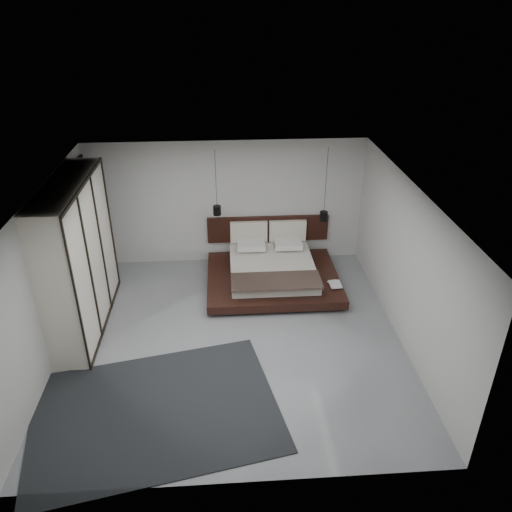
{
  "coord_description": "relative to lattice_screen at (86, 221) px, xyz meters",
  "views": [
    {
      "loc": [
        -0.08,
        -7.25,
        5.57
      ],
      "look_at": [
        0.5,
        1.2,
        1.02
      ],
      "focal_mm": 35.0,
      "sensor_mm": 36.0,
      "label": 1
    }
  ],
  "objects": [
    {
      "name": "wall_front",
      "position": [
        2.95,
        -5.45,
        0.1
      ],
      "size": [
        6.0,
        0.0,
        6.0
      ],
      "primitive_type": "plane",
      "rotation": [
        -1.57,
        0.0,
        0.0
      ],
      "color": "#BBBBB8",
      "rests_on": "floor"
    },
    {
      "name": "pendant_right",
      "position": [
        4.97,
        -0.11,
        0.03
      ],
      "size": [
        0.17,
        0.17,
        1.59
      ],
      "color": "black",
      "rests_on": "ceiling"
    },
    {
      "name": "floor",
      "position": [
        2.95,
        -2.45,
        -1.3
      ],
      "size": [
        6.0,
        6.0,
        0.0
      ],
      "primitive_type": "plane",
      "color": "gray",
      "rests_on": "ground"
    },
    {
      "name": "book_upper",
      "position": [
        4.95,
        -1.22,
        -1.01
      ],
      "size": [
        0.24,
        0.32,
        0.02
      ],
      "primitive_type": "imported",
      "rotation": [
        0.0,
        0.0,
        0.02
      ],
      "color": "#99724C",
      "rests_on": "book_lower"
    },
    {
      "name": "wall_back",
      "position": [
        2.95,
        0.55,
        0.1
      ],
      "size": [
        6.0,
        0.0,
        6.0
      ],
      "primitive_type": "plane",
      "rotation": [
        1.57,
        0.0,
        0.0
      ],
      "color": "#BBBBB8",
      "rests_on": "floor"
    },
    {
      "name": "book_lower",
      "position": [
        4.97,
        -1.19,
        -1.03
      ],
      "size": [
        0.28,
        0.32,
        0.03
      ],
      "primitive_type": "imported",
      "rotation": [
        0.0,
        0.0,
        0.34
      ],
      "color": "#99724C",
      "rests_on": "bed"
    },
    {
      "name": "rug",
      "position": [
        1.75,
        -4.15,
        -1.29
      ],
      "size": [
        4.03,
        3.23,
        0.02
      ],
      "primitive_type": "cube",
      "rotation": [
        0.0,
        0.0,
        0.2
      ],
      "color": "black",
      "rests_on": "floor"
    },
    {
      "name": "bed",
      "position": [
        3.85,
        -0.54,
        -1.02
      ],
      "size": [
        2.74,
        2.37,
        1.07
      ],
      "color": "black",
      "rests_on": "floor"
    },
    {
      "name": "wall_left",
      "position": [
        -0.05,
        -2.45,
        0.1
      ],
      "size": [
        0.0,
        6.0,
        6.0
      ],
      "primitive_type": "plane",
      "rotation": [
        1.57,
        0.0,
        1.57
      ],
      "color": "#BBBBB8",
      "rests_on": "floor"
    },
    {
      "name": "wall_right",
      "position": [
        5.95,
        -2.45,
        0.1
      ],
      "size": [
        0.0,
        6.0,
        6.0
      ],
      "primitive_type": "plane",
      "rotation": [
        1.57,
        0.0,
        -1.57
      ],
      "color": "#BBBBB8",
      "rests_on": "floor"
    },
    {
      "name": "wardrobe",
      "position": [
        0.25,
        -1.76,
        0.09
      ],
      "size": [
        0.66,
        2.82,
        2.77
      ],
      "color": "silver",
      "rests_on": "floor"
    },
    {
      "name": "lattice_screen",
      "position": [
        0.0,
        0.0,
        0.0
      ],
      "size": [
        0.05,
        0.9,
        2.6
      ],
      "primitive_type": "cube",
      "color": "black",
      "rests_on": "floor"
    },
    {
      "name": "ceiling",
      "position": [
        2.95,
        -2.45,
        1.5
      ],
      "size": [
        6.0,
        6.0,
        0.0
      ],
      "primitive_type": "plane",
      "rotation": [
        3.14,
        0.0,
        0.0
      ],
      "color": "white",
      "rests_on": "wall_back"
    },
    {
      "name": "pendant_left",
      "position": [
        2.72,
        -0.11,
        0.22
      ],
      "size": [
        0.16,
        0.16,
        1.38
      ],
      "color": "black",
      "rests_on": "ceiling"
    }
  ]
}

